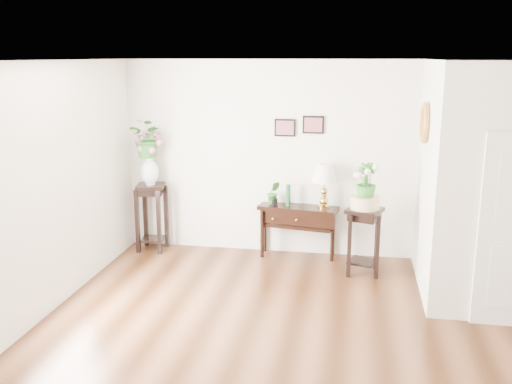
% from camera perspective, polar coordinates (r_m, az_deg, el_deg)
% --- Properties ---
extents(floor, '(6.00, 5.50, 0.02)m').
position_cam_1_polar(floor, '(6.01, 5.72, -14.84)').
color(floor, brown).
rests_on(floor, ground).
extents(ceiling, '(6.00, 5.50, 0.02)m').
position_cam_1_polar(ceiling, '(5.30, 6.44, 12.92)').
color(ceiling, white).
rests_on(ceiling, ground).
extents(wall_back, '(6.00, 0.02, 2.80)m').
position_cam_1_polar(wall_back, '(8.17, 7.43, 3.18)').
color(wall_back, beige).
rests_on(wall_back, ground).
extents(wall_front, '(6.00, 0.02, 2.80)m').
position_cam_1_polar(wall_front, '(2.94, 2.10, -15.99)').
color(wall_front, beige).
rests_on(wall_front, ground).
extents(wall_left, '(0.02, 5.50, 2.80)m').
position_cam_1_polar(wall_left, '(6.42, -21.73, -0.51)').
color(wall_left, beige).
rests_on(wall_left, ground).
extents(partition, '(1.80, 1.95, 2.80)m').
position_cam_1_polar(partition, '(7.42, 23.48, 1.12)').
color(partition, beige).
rests_on(partition, floor).
extents(art_print_left, '(0.30, 0.02, 0.25)m').
position_cam_1_polar(art_print_left, '(8.14, 2.92, 6.44)').
color(art_print_left, black).
rests_on(art_print_left, wall_back).
extents(art_print_right, '(0.30, 0.02, 0.25)m').
position_cam_1_polar(art_print_right, '(8.09, 5.75, 6.70)').
color(art_print_right, black).
rests_on(art_print_right, wall_back).
extents(wall_ornament, '(0.07, 0.51, 0.51)m').
position_cam_1_polar(wall_ornament, '(7.27, 16.49, 6.66)').
color(wall_ornament, '#CC8A44').
rests_on(wall_ornament, partition).
extents(console_table, '(1.17, 0.56, 0.75)m').
position_cam_1_polar(console_table, '(8.27, 4.20, -3.94)').
color(console_table, black).
rests_on(console_table, floor).
extents(table_lamp, '(0.42, 0.42, 0.63)m').
position_cam_1_polar(table_lamp, '(8.06, 6.85, 0.87)').
color(table_lamp, gold).
rests_on(table_lamp, console_table).
extents(green_vase, '(0.08, 0.08, 0.31)m').
position_cam_1_polar(green_vase, '(8.14, 3.24, -0.23)').
color(green_vase, '#175027').
rests_on(green_vase, console_table).
extents(potted_plant, '(0.22, 0.20, 0.33)m').
position_cam_1_polar(potted_plant, '(8.16, 1.77, -0.19)').
color(potted_plant, '#276A22').
rests_on(potted_plant, console_table).
extents(plant_stand_a, '(0.46, 0.46, 1.01)m').
position_cam_1_polar(plant_stand_a, '(8.62, -10.37, -2.51)').
color(plant_stand_a, black).
rests_on(plant_stand_a, floor).
extents(porcelain_vase, '(0.27, 0.27, 0.45)m').
position_cam_1_polar(porcelain_vase, '(8.45, -10.57, 2.24)').
color(porcelain_vase, white).
rests_on(porcelain_vase, plant_stand_a).
extents(lily_arrangement, '(0.65, 0.61, 0.57)m').
position_cam_1_polar(lily_arrangement, '(8.38, -10.71, 5.34)').
color(lily_arrangement, '#276A22').
rests_on(lily_arrangement, porcelain_vase).
extents(plant_stand_b, '(0.54, 0.54, 0.89)m').
position_cam_1_polar(plant_stand_b, '(7.73, 10.68, -4.84)').
color(plant_stand_b, black).
rests_on(plant_stand_b, floor).
extents(ceramic_bowl, '(0.40, 0.40, 0.17)m').
position_cam_1_polar(ceramic_bowl, '(7.58, 10.85, -1.06)').
color(ceramic_bowl, beige).
rests_on(ceramic_bowl, plant_stand_b).
extents(narcissus, '(0.33, 0.33, 0.49)m').
position_cam_1_polar(narcissus, '(7.52, 10.95, 1.03)').
color(narcissus, '#276A22').
rests_on(narcissus, ceramic_bowl).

